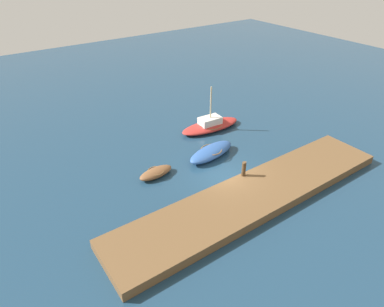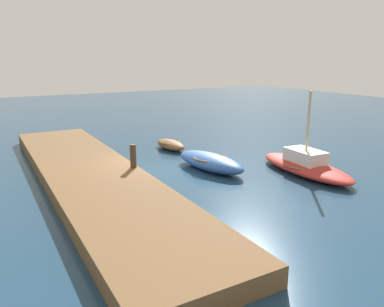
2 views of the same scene
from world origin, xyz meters
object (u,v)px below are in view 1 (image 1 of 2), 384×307
dinghy_brown (156,173)px  mooring_post_west (244,169)px  sailboat_red (210,125)px  rowboat_blue (211,152)px  mooring_post_mid_west (244,169)px

dinghy_brown → mooring_post_west: bearing=-47.2°
sailboat_red → rowboat_blue: sailboat_red is taller
rowboat_blue → mooring_post_west: bearing=-104.2°
sailboat_red → mooring_post_west: 8.13m
mooring_post_west → mooring_post_mid_west: bearing=0.0°
dinghy_brown → rowboat_blue: rowboat_blue is taller
rowboat_blue → mooring_post_mid_west: bearing=-103.5°
dinghy_brown → sailboat_red: bearing=20.0°
sailboat_red → mooring_post_mid_west: (-2.96, -7.52, 0.74)m
mooring_post_west → mooring_post_mid_west: mooring_post_mid_west is taller
mooring_post_west → mooring_post_mid_west: (0.05, 0.00, 0.01)m
sailboat_red → mooring_post_west: sailboat_red is taller
mooring_post_mid_west → mooring_post_west: bearing=180.0°
mooring_post_west → sailboat_red: bearing=68.2°
rowboat_blue → mooring_post_west: 3.95m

